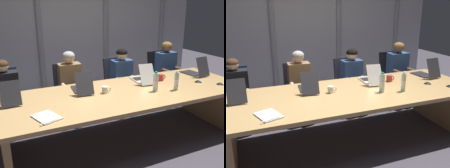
{
  "view_description": "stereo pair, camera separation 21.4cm",
  "coord_description": "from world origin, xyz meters",
  "views": [
    {
      "loc": [
        -1.56,
        -2.88,
        1.9
      ],
      "look_at": [
        -0.15,
        0.11,
        0.84
      ],
      "focal_mm": 40.32,
      "sensor_mm": 36.0,
      "label": 1
    },
    {
      "loc": [
        -1.36,
        -2.96,
        1.9
      ],
      "look_at": [
        -0.15,
        0.11,
        0.84
      ],
      "focal_mm": 40.32,
      "sensor_mm": 36.0,
      "label": 2
    }
  ],
  "objects": [
    {
      "name": "ground_plane",
      "position": [
        0.0,
        0.0,
        0.0
      ],
      "size": [
        11.9,
        11.9,
        0.0
      ],
      "primitive_type": "plane",
      "color": "#47424C"
    },
    {
      "name": "conference_table",
      "position": [
        0.0,
        0.0,
        0.59
      ],
      "size": [
        3.65,
        1.29,
        0.74
      ],
      "color": "tan",
      "rests_on": "ground_plane"
    },
    {
      "name": "curtain_backdrop",
      "position": [
        0.0,
        2.36,
        1.53
      ],
      "size": [
        5.95,
        0.17,
        3.06
      ],
      "color": "#B2B2B7",
      "rests_on": "ground_plane"
    },
    {
      "name": "laptop_left_end",
      "position": [
        -1.46,
        0.27,
        0.8
      ],
      "size": [
        0.24,
        0.46,
        0.3
      ],
      "rotation": [
        0.0,
        0.0,
        1.6
      ],
      "color": "#2D2D33",
      "rests_on": "conference_table"
    },
    {
      "name": "laptop_left_mid",
      "position": [
        -0.53,
        0.28,
        0.79
      ],
      "size": [
        0.28,
        0.5,
        0.29
      ],
      "rotation": [
        0.0,
        0.0,
        1.47
      ],
      "color": "#2D2D33",
      "rests_on": "conference_table"
    },
    {
      "name": "laptop_center",
      "position": [
        0.46,
        0.3,
        0.8
      ],
      "size": [
        0.28,
        0.52,
        0.3
      ],
      "rotation": [
        0.0,
        0.0,
        1.46
      ],
      "color": "beige",
      "rests_on": "conference_table"
    },
    {
      "name": "laptop_right_mid",
      "position": [
        1.49,
        0.26,
        0.8
      ],
      "size": [
        0.28,
        0.48,
        0.32
      ],
      "rotation": [
        0.0,
        0.0,
        1.65
      ],
      "color": "#2D2D33",
      "rests_on": "conference_table"
    },
    {
      "name": "office_chair_left_end",
      "position": [
        -1.49,
        1.14,
        0.35
      ],
      "size": [
        0.6,
        0.6,
        0.93
      ],
      "rotation": [
        0.0,
        0.0,
        -1.56
      ],
      "color": "navy",
      "rests_on": "ground_plane"
    },
    {
      "name": "office_chair_left_mid",
      "position": [
        -0.5,
        1.13,
        0.34
      ],
      "size": [
        0.6,
        0.6,
        0.91
      ],
      "rotation": [
        0.0,
        0.0,
        -1.68
      ],
      "color": "#2D2D38",
      "rests_on": "ground_plane"
    },
    {
      "name": "office_chair_center",
      "position": [
        0.48,
        1.14,
        0.35
      ],
      "size": [
        0.6,
        0.6,
        0.93
      ],
      "rotation": [
        0.0,
        0.0,
        -1.49
      ],
      "color": "#2D2D38",
      "rests_on": "ground_plane"
    },
    {
      "name": "office_chair_right_mid",
      "position": [
        1.45,
        1.14,
        0.36
      ],
      "size": [
        0.6,
        0.6,
        0.97
      ],
      "rotation": [
        0.0,
        0.0,
        -1.49
      ],
      "color": "black",
      "rests_on": "ground_plane"
    },
    {
      "name": "person_left_end",
      "position": [
        -1.48,
        0.98,
        0.63
      ],
      "size": [
        0.42,
        0.55,
        1.11
      ],
      "rotation": [
        0.0,
        0.0,
        -1.55
      ],
      "color": "black",
      "rests_on": "ground_plane"
    },
    {
      "name": "person_left_mid",
      "position": [
        -0.48,
        0.98,
        0.66
      ],
      "size": [
        0.38,
        0.56,
        1.16
      ],
      "rotation": [
        0.0,
        0.0,
        -1.61
      ],
      "color": "olive",
      "rests_on": "ground_plane"
    },
    {
      "name": "person_center",
      "position": [
        0.5,
        0.98,
        0.65
      ],
      "size": [
        0.39,
        0.56,
        1.13
      ],
      "rotation": [
        0.0,
        0.0,
        -1.53
      ],
      "color": "#335184",
      "rests_on": "ground_plane"
    },
    {
      "name": "person_right_mid",
      "position": [
        1.49,
        0.98,
        0.68
      ],
      "size": [
        0.4,
        0.55,
        1.19
      ],
      "rotation": [
        0.0,
        0.0,
        -1.54
      ],
      "color": "#335184",
      "rests_on": "ground_plane"
    },
    {
      "name": "water_bottle_primary",
      "position": [
        0.69,
        -0.24,
        0.86
      ],
      "size": [
        0.06,
        0.06,
        0.27
      ],
      "color": "#ADD1B2",
      "rests_on": "conference_table"
    },
    {
      "name": "water_bottle_secondary",
      "position": [
        0.39,
        -0.16,
        0.87
      ],
      "size": [
        0.07,
        0.07,
        0.28
      ],
      "color": "silver",
      "rests_on": "conference_table"
    },
    {
      "name": "coffee_mug_near",
      "position": [
        -0.26,
        0.07,
        0.78
      ],
      "size": [
        0.13,
        0.08,
        0.09
      ],
      "color": "white",
      "rests_on": "conference_table"
    },
    {
      "name": "coffee_mug_far",
      "position": [
        0.77,
        0.23,
        0.79
      ],
      "size": [
        0.14,
        0.09,
        0.1
      ],
      "color": "#B2332D",
      "rests_on": "conference_table"
    },
    {
      "name": "conference_mic_left_side",
      "position": [
        1.44,
        -0.32,
        0.76
      ],
      "size": [
        0.11,
        0.11,
        0.03
      ],
      "primitive_type": "cone",
      "color": "black",
      "rests_on": "conference_table"
    },
    {
      "name": "conference_mic_middle",
      "position": [
        1.23,
        -0.09,
        0.76
      ],
      "size": [
        0.11,
        0.11,
        0.03
      ],
      "primitive_type": "cone",
      "color": "black",
      "rests_on": "conference_table"
    },
    {
      "name": "spiral_notepad",
      "position": [
        -1.15,
        -0.38,
        0.75
      ],
      "size": [
        0.31,
        0.36,
        0.03
      ],
      "rotation": [
        0.0,
        0.0,
        0.34
      ],
      "color": "silver",
      "rests_on": "conference_table"
    }
  ]
}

